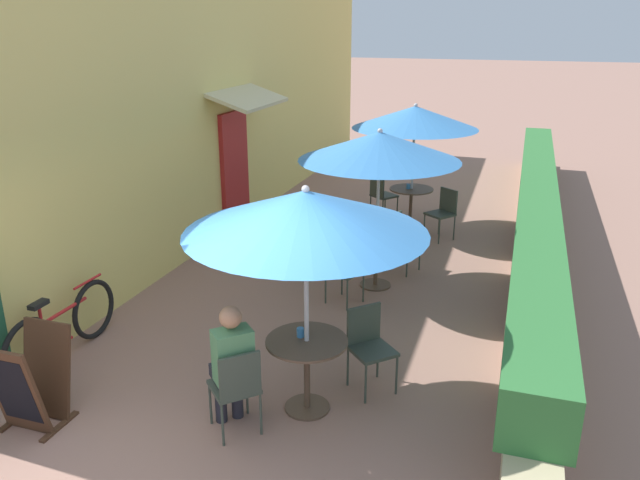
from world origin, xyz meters
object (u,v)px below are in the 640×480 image
cafe_chair_far_right (381,193)px  patio_table_mid (376,250)px  patio_table_far (411,199)px  cafe_chair_near_right (369,342)px  coffee_cup_far (408,186)px  patio_umbrella_near (306,212)px  seated_patron_near_left (232,362)px  patio_table_near (307,359)px  cafe_chair_mid_right (349,268)px  patio_umbrella_far (415,117)px  menu_board (32,381)px  coffee_cup_near (300,332)px  cafe_chair_far_left (443,210)px  bicycle_leaning (63,328)px  cafe_chair_mid_left (400,237)px  cafe_chair_near_left (237,385)px  patio_umbrella_mid (380,146)px

cafe_chair_far_right → patio_table_mid: bearing=-41.6°
patio_table_mid → patio_table_far: 2.73m
cafe_chair_near_right → coffee_cup_far: cafe_chair_near_right is taller
patio_umbrella_near → seated_patron_near_left: patio_umbrella_near is taller
patio_table_near → cafe_chair_mid_right: bearing=96.0°
patio_table_far → patio_umbrella_far: size_ratio=0.35×
seated_patron_near_left → menu_board: size_ratio=1.34×
coffee_cup_near → cafe_chair_far_left: bearing=83.3°
patio_umbrella_near → bicycle_leaning: size_ratio=1.28×
bicycle_leaning → menu_board: 1.22m
patio_umbrella_near → cafe_chair_far_left: patio_umbrella_near is taller
coffee_cup_near → patio_umbrella_far: 5.93m
patio_umbrella_near → cafe_chair_far_right: 6.45m
cafe_chair_mid_left → coffee_cup_far: 2.02m
patio_table_mid → cafe_chair_mid_right: (-0.19, -0.71, -0.03)m
cafe_chair_near_left → coffee_cup_far: bearing=42.2°
patio_umbrella_mid → cafe_chair_mid_left: bearing=74.9°
coffee_cup_far → bicycle_leaning: coffee_cup_far is taller
cafe_chair_far_right → coffee_cup_far: bearing=1.0°
patio_umbrella_mid → cafe_chair_mid_left: patio_umbrella_mid is taller
patio_table_mid → patio_umbrella_far: (-0.01, 2.73, 1.46)m
patio_table_near → menu_board: (-2.33, -1.01, -0.09)m
patio_umbrella_far → patio_umbrella_near: bearing=-89.3°
cafe_chair_mid_right → patio_table_far: (0.18, 3.44, 0.03)m
patio_umbrella_near → patio_table_mid: size_ratio=2.88×
cafe_chair_near_right → patio_table_mid: cafe_chair_near_right is taller
cafe_chair_mid_left → patio_umbrella_far: bearing=-153.3°
cafe_chair_mid_left → coffee_cup_far: cafe_chair_mid_left is taller
patio_umbrella_mid → coffee_cup_far: bearing=91.4°
cafe_chair_far_left → cafe_chair_near_left: bearing=117.2°
cafe_chair_near_left → bicycle_leaning: size_ratio=0.50×
coffee_cup_near → coffee_cup_far: size_ratio=1.00×
patio_table_near → patio_umbrella_mid: bearing=91.2°
patio_table_far → bicycle_leaning: 6.44m
seated_patron_near_left → cafe_chair_far_left: size_ratio=1.44×
patio_table_mid → menu_board: size_ratio=0.84×
cafe_chair_mid_left → menu_board: 5.43m
seated_patron_near_left → patio_table_mid: seated_patron_near_left is taller
cafe_chair_far_right → coffee_cup_far: (0.58, -0.42, 0.27)m
cafe_chair_far_right → patio_umbrella_mid: bearing=-41.6°
cafe_chair_far_right → cafe_chair_far_left: bearing=6.0°
cafe_chair_near_left → cafe_chair_mid_right: bearing=41.2°
seated_patron_near_left → coffee_cup_near: size_ratio=13.89×
patio_umbrella_mid → patio_umbrella_far: bearing=90.2°
patio_table_far → cafe_chair_near_right: bearing=-84.2°
cafe_chair_near_left → cafe_chair_mid_right: same height
bicycle_leaning → menu_board: bearing=-61.7°
cafe_chair_near_left → coffee_cup_far: (0.34, 6.38, 0.27)m
patio_table_near → menu_board: menu_board is taller
patio_table_mid → patio_table_near: bearing=-88.8°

